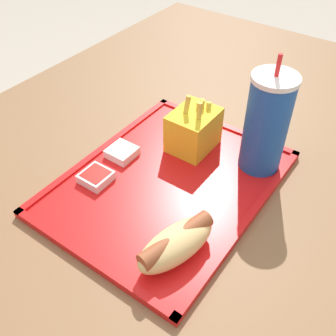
% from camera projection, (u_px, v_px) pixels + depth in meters
% --- Properties ---
extents(dining_table, '(1.38, 0.93, 0.77)m').
position_uv_depth(dining_table, '(172.00, 285.00, 0.96)').
color(dining_table, brown).
rests_on(dining_table, ground_plane).
extents(food_tray, '(0.40, 0.31, 0.01)m').
position_uv_depth(food_tray, '(168.00, 183.00, 0.67)').
color(food_tray, red).
rests_on(food_tray, dining_table).
extents(soda_cup, '(0.07, 0.07, 0.21)m').
position_uv_depth(soda_cup, '(266.00, 124.00, 0.64)').
color(soda_cup, '#194CA5').
rests_on(soda_cup, food_tray).
extents(hot_dog_far, '(0.14, 0.08, 0.05)m').
position_uv_depth(hot_dog_far, '(176.00, 243.00, 0.54)').
color(hot_dog_far, '#DBB270').
rests_on(hot_dog_far, food_tray).
extents(fries_carton, '(0.09, 0.07, 0.11)m').
position_uv_depth(fries_carton, '(194.00, 130.00, 0.71)').
color(fries_carton, gold).
rests_on(fries_carton, food_tray).
extents(sauce_cup_mayo, '(0.05, 0.05, 0.02)m').
position_uv_depth(sauce_cup_mayo, '(122.00, 152.00, 0.71)').
color(sauce_cup_mayo, silver).
rests_on(sauce_cup_mayo, food_tray).
extents(sauce_cup_ketchup, '(0.05, 0.05, 0.02)m').
position_uv_depth(sauce_cup_ketchup, '(96.00, 177.00, 0.66)').
color(sauce_cup_ketchup, silver).
rests_on(sauce_cup_ketchup, food_tray).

